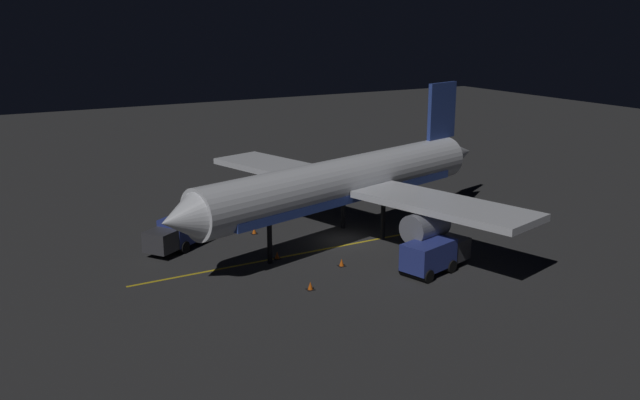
{
  "coord_description": "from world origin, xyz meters",
  "views": [
    {
      "loc": [
        -43.95,
        26.78,
        16.98
      ],
      "look_at": [
        0.0,
        2.0,
        3.5
      ],
      "focal_mm": 38.77,
      "sensor_mm": 36.0,
      "label": 1
    }
  ],
  "objects_px": {
    "baggage_truck": "(179,233)",
    "catering_truck": "(434,255)",
    "airliner": "(348,182)",
    "traffic_cone_under_wing": "(310,286)",
    "ground_crew_worker": "(170,234)",
    "traffic_cone_near_right": "(254,231)",
    "traffic_cone_far": "(342,263)",
    "traffic_cone_near_left": "(277,255)"
  },
  "relations": [
    {
      "from": "traffic_cone_near_left",
      "to": "airliner",
      "type": "bearing_deg",
      "value": -77.28
    },
    {
      "from": "baggage_truck",
      "to": "traffic_cone_near_left",
      "type": "height_order",
      "value": "baggage_truck"
    },
    {
      "from": "baggage_truck",
      "to": "catering_truck",
      "type": "distance_m",
      "value": 19.01
    },
    {
      "from": "airliner",
      "to": "ground_crew_worker",
      "type": "height_order",
      "value": "airliner"
    },
    {
      "from": "airliner",
      "to": "traffic_cone_under_wing",
      "type": "height_order",
      "value": "airliner"
    },
    {
      "from": "baggage_truck",
      "to": "ground_crew_worker",
      "type": "relative_size",
      "value": 3.29
    },
    {
      "from": "catering_truck",
      "to": "traffic_cone_near_right",
      "type": "xyz_separation_m",
      "value": [
        13.81,
        7.23,
        -0.94
      ]
    },
    {
      "from": "traffic_cone_near_right",
      "to": "traffic_cone_under_wing",
      "type": "relative_size",
      "value": 1.0
    },
    {
      "from": "catering_truck",
      "to": "traffic_cone_near_right",
      "type": "relative_size",
      "value": 10.7
    },
    {
      "from": "baggage_truck",
      "to": "catering_truck",
      "type": "xyz_separation_m",
      "value": [
        -13.27,
        -13.61,
        -0.03
      ]
    },
    {
      "from": "ground_crew_worker",
      "to": "traffic_cone_under_wing",
      "type": "relative_size",
      "value": 3.16
    },
    {
      "from": "ground_crew_worker",
      "to": "traffic_cone_near_left",
      "type": "height_order",
      "value": "ground_crew_worker"
    },
    {
      "from": "baggage_truck",
      "to": "traffic_cone_under_wing",
      "type": "relative_size",
      "value": 10.41
    },
    {
      "from": "ground_crew_worker",
      "to": "traffic_cone_under_wing",
      "type": "height_order",
      "value": "ground_crew_worker"
    },
    {
      "from": "baggage_truck",
      "to": "traffic_cone_under_wing",
      "type": "height_order",
      "value": "baggage_truck"
    },
    {
      "from": "airliner",
      "to": "baggage_truck",
      "type": "distance_m",
      "value": 13.39
    },
    {
      "from": "airliner",
      "to": "baggage_truck",
      "type": "bearing_deg",
      "value": 71.39
    },
    {
      "from": "airliner",
      "to": "traffic_cone_under_wing",
      "type": "distance_m",
      "value": 11.75
    },
    {
      "from": "catering_truck",
      "to": "traffic_cone_near_left",
      "type": "distance_m",
      "value": 11.22
    },
    {
      "from": "baggage_truck",
      "to": "traffic_cone_under_wing",
      "type": "xyz_separation_m",
      "value": [
        -11.99,
        -4.68,
        -0.97
      ]
    },
    {
      "from": "airliner",
      "to": "baggage_truck",
      "type": "relative_size",
      "value": 5.77
    },
    {
      "from": "catering_truck",
      "to": "traffic_cone_under_wing",
      "type": "relative_size",
      "value": 10.7
    },
    {
      "from": "catering_truck",
      "to": "airliner",
      "type": "bearing_deg",
      "value": 8.2
    },
    {
      "from": "traffic_cone_near_right",
      "to": "traffic_cone_far",
      "type": "bearing_deg",
      "value": -166.92
    },
    {
      "from": "baggage_truck",
      "to": "traffic_cone_far",
      "type": "bearing_deg",
      "value": -137.01
    },
    {
      "from": "baggage_truck",
      "to": "ground_crew_worker",
      "type": "height_order",
      "value": "baggage_truck"
    },
    {
      "from": "traffic_cone_near_right",
      "to": "ground_crew_worker",
      "type": "bearing_deg",
      "value": 85.4
    },
    {
      "from": "catering_truck",
      "to": "traffic_cone_near_left",
      "type": "xyz_separation_m",
      "value": [
        7.58,
        8.22,
        -0.94
      ]
    },
    {
      "from": "baggage_truck",
      "to": "traffic_cone_near_left",
      "type": "xyz_separation_m",
      "value": [
        -5.7,
        -5.38,
        -0.97
      ]
    },
    {
      "from": "airliner",
      "to": "catering_truck",
      "type": "height_order",
      "value": "airliner"
    },
    {
      "from": "traffic_cone_near_left",
      "to": "ground_crew_worker",
      "type": "bearing_deg",
      "value": 40.24
    },
    {
      "from": "catering_truck",
      "to": "traffic_cone_near_right",
      "type": "bearing_deg",
      "value": 27.63
    },
    {
      "from": "traffic_cone_under_wing",
      "to": "traffic_cone_far",
      "type": "xyz_separation_m",
      "value": [
        2.7,
        -3.97,
        0.0
      ]
    },
    {
      "from": "baggage_truck",
      "to": "traffic_cone_under_wing",
      "type": "distance_m",
      "value": 12.91
    },
    {
      "from": "ground_crew_worker",
      "to": "traffic_cone_under_wing",
      "type": "xyz_separation_m",
      "value": [
        -13.07,
        -5.03,
        -0.64
      ]
    },
    {
      "from": "traffic_cone_near_right",
      "to": "traffic_cone_near_left",
      "type": "bearing_deg",
      "value": 170.97
    },
    {
      "from": "catering_truck",
      "to": "traffic_cone_near_left",
      "type": "relative_size",
      "value": 10.7
    },
    {
      "from": "traffic_cone_near_left",
      "to": "traffic_cone_under_wing",
      "type": "distance_m",
      "value": 6.33
    },
    {
      "from": "baggage_truck",
      "to": "traffic_cone_near_right",
      "type": "distance_m",
      "value": 6.47
    },
    {
      "from": "catering_truck",
      "to": "traffic_cone_near_right",
      "type": "height_order",
      "value": "catering_truck"
    },
    {
      "from": "traffic_cone_near_left",
      "to": "traffic_cone_near_right",
      "type": "height_order",
      "value": "same"
    },
    {
      "from": "traffic_cone_near_left",
      "to": "traffic_cone_near_right",
      "type": "relative_size",
      "value": 1.0
    }
  ]
}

